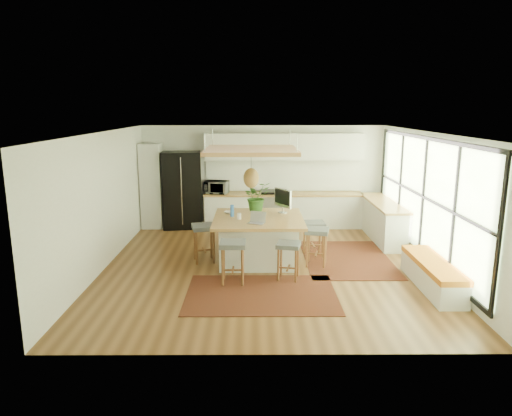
{
  "coord_description": "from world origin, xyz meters",
  "views": [
    {
      "loc": [
        -0.25,
        -9.04,
        3.18
      ],
      "look_at": [
        -0.2,
        0.5,
        1.1
      ],
      "focal_mm": 32.59,
      "sensor_mm": 36.0,
      "label": 1
    }
  ],
  "objects_px": {
    "stool_right_front": "(316,248)",
    "monitor": "(283,201)",
    "stool_near_left": "(233,264)",
    "stool_right_back": "(313,240)",
    "island_plant": "(256,200)",
    "laptop": "(256,218)",
    "stool_near_right": "(288,261)",
    "fridge": "(182,193)",
    "microwave": "(216,186)",
    "stool_left_side": "(204,245)",
    "island": "(258,239)"
  },
  "relations": [
    {
      "from": "fridge",
      "to": "microwave",
      "type": "distance_m",
      "value": 0.94
    },
    {
      "from": "fridge",
      "to": "stool_right_front",
      "type": "bearing_deg",
      "value": -51.39
    },
    {
      "from": "island",
      "to": "microwave",
      "type": "bearing_deg",
      "value": 111.22
    },
    {
      "from": "stool_near_right",
      "to": "stool_right_front",
      "type": "height_order",
      "value": "stool_right_front"
    },
    {
      "from": "monitor",
      "to": "island",
      "type": "bearing_deg",
      "value": -83.6
    },
    {
      "from": "stool_near_left",
      "to": "stool_right_front",
      "type": "relative_size",
      "value": 1.02
    },
    {
      "from": "island",
      "to": "island_plant",
      "type": "relative_size",
      "value": 2.87
    },
    {
      "from": "fridge",
      "to": "monitor",
      "type": "bearing_deg",
      "value": -50.07
    },
    {
      "from": "stool_right_front",
      "to": "microwave",
      "type": "xyz_separation_m",
      "value": [
        -2.27,
        3.12,
        0.78
      ]
    },
    {
      "from": "stool_right_front",
      "to": "stool_near_right",
      "type": "bearing_deg",
      "value": -128.49
    },
    {
      "from": "laptop",
      "to": "stool_left_side",
      "type": "bearing_deg",
      "value": 178.29
    },
    {
      "from": "island",
      "to": "monitor",
      "type": "bearing_deg",
      "value": 39.51
    },
    {
      "from": "microwave",
      "to": "fridge",
      "type": "bearing_deg",
      "value": -169.64
    },
    {
      "from": "stool_near_left",
      "to": "microwave",
      "type": "bearing_deg",
      "value": 98.42
    },
    {
      "from": "monitor",
      "to": "island_plant",
      "type": "distance_m",
      "value": 0.6
    },
    {
      "from": "stool_right_front",
      "to": "island_plant",
      "type": "relative_size",
      "value": 1.2
    },
    {
      "from": "laptop",
      "to": "stool_near_right",
      "type": "bearing_deg",
      "value": -24.86
    },
    {
      "from": "monitor",
      "to": "island_plant",
      "type": "xyz_separation_m",
      "value": [
        -0.57,
        0.2,
        -0.01
      ]
    },
    {
      "from": "fridge",
      "to": "stool_near_left",
      "type": "distance_m",
      "value": 4.43
    },
    {
      "from": "stool_near_left",
      "to": "stool_near_right",
      "type": "height_order",
      "value": "stool_near_left"
    },
    {
      "from": "stool_left_side",
      "to": "island_plant",
      "type": "height_order",
      "value": "island_plant"
    },
    {
      "from": "stool_near_left",
      "to": "stool_right_back",
      "type": "distance_m",
      "value": 2.32
    },
    {
      "from": "stool_right_back",
      "to": "microwave",
      "type": "distance_m",
      "value": 3.48
    },
    {
      "from": "microwave",
      "to": "stool_left_side",
      "type": "bearing_deg",
      "value": -78.99
    },
    {
      "from": "island",
      "to": "laptop",
      "type": "bearing_deg",
      "value": -95.66
    },
    {
      "from": "stool_near_left",
      "to": "monitor",
      "type": "relative_size",
      "value": 1.37
    },
    {
      "from": "fridge",
      "to": "stool_right_back",
      "type": "bearing_deg",
      "value": -44.99
    },
    {
      "from": "stool_near_left",
      "to": "island_plant",
      "type": "xyz_separation_m",
      "value": [
        0.45,
        1.93,
        0.83
      ]
    },
    {
      "from": "stool_right_back",
      "to": "microwave",
      "type": "bearing_deg",
      "value": 132.46
    },
    {
      "from": "stool_right_back",
      "to": "monitor",
      "type": "xyz_separation_m",
      "value": [
        -0.67,
        0.14,
        0.83
      ]
    },
    {
      "from": "stool_right_back",
      "to": "stool_near_right",
      "type": "bearing_deg",
      "value": -114.72
    },
    {
      "from": "stool_right_back",
      "to": "laptop",
      "type": "distance_m",
      "value": 1.64
    },
    {
      "from": "island",
      "to": "fridge",
      "type": "bearing_deg",
      "value": 125.4
    },
    {
      "from": "laptop",
      "to": "island_plant",
      "type": "relative_size",
      "value": 0.53
    },
    {
      "from": "stool_near_left",
      "to": "microwave",
      "type": "height_order",
      "value": "microwave"
    },
    {
      "from": "stool_near_left",
      "to": "stool_near_right",
      "type": "distance_m",
      "value": 1.04
    },
    {
      "from": "stool_right_back",
      "to": "stool_near_left",
      "type": "bearing_deg",
      "value": -136.59
    },
    {
      "from": "stool_near_left",
      "to": "laptop",
      "type": "relative_size",
      "value": 2.3
    },
    {
      "from": "stool_near_right",
      "to": "laptop",
      "type": "distance_m",
      "value": 1.1
    },
    {
      "from": "stool_near_left",
      "to": "monitor",
      "type": "bearing_deg",
      "value": 59.66
    },
    {
      "from": "fridge",
      "to": "stool_near_left",
      "type": "bearing_deg",
      "value": -76.43
    },
    {
      "from": "stool_near_right",
      "to": "microwave",
      "type": "distance_m",
      "value": 4.32
    },
    {
      "from": "fridge",
      "to": "laptop",
      "type": "distance_m",
      "value": 3.87
    },
    {
      "from": "laptop",
      "to": "island_plant",
      "type": "distance_m",
      "value": 1.15
    },
    {
      "from": "laptop",
      "to": "stool_right_front",
      "type": "bearing_deg",
      "value": 29.3
    },
    {
      "from": "fridge",
      "to": "microwave",
      "type": "height_order",
      "value": "fridge"
    },
    {
      "from": "monitor",
      "to": "microwave",
      "type": "bearing_deg",
      "value": -178.76
    },
    {
      "from": "stool_left_side",
      "to": "monitor",
      "type": "relative_size",
      "value": 1.37
    },
    {
      "from": "fridge",
      "to": "stool_right_front",
      "type": "distance_m",
      "value": 4.52
    },
    {
      "from": "stool_right_front",
      "to": "monitor",
      "type": "xyz_separation_m",
      "value": [
        -0.65,
        0.76,
        0.83
      ]
    }
  ]
}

